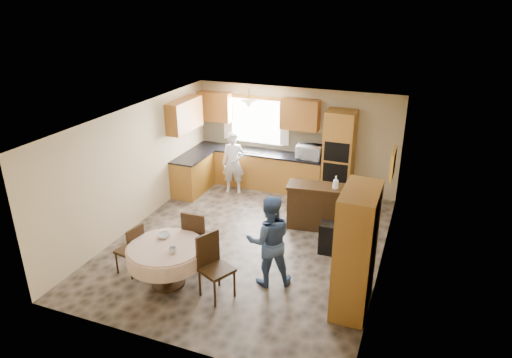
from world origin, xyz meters
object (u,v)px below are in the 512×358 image
Objects in this scene: dining_table at (166,254)px; person_dining at (269,241)px; oven_tower at (339,156)px; chair_left at (133,247)px; cupboard at (356,251)px; chair_right at (213,263)px; chair_back at (197,235)px; sideboard at (317,208)px; person_sink at (233,163)px.

dining_table is 1.71m from person_dining.
oven_tower reaches higher than chair_left.
cupboard reaches higher than chair_right.
chair_left is at bearing 114.89° from chair_right.
person_dining is (2.27, 0.60, 0.29)m from chair_left.
oven_tower is 3.81m from person_dining.
oven_tower is 1.33× the size of person_dining.
chair_left is 1.11m from chair_back.
chair_left reaches higher than sideboard.
chair_right is (0.84, 0.03, 0.02)m from dining_table.
sideboard is 2.69m from chair_back.
chair_left is 0.58× the size of person_dining.
oven_tower is 1.07× the size of cupboard.
chair_left is (-2.54, -2.78, 0.07)m from sideboard.
chair_back reaches higher than sideboard.
sideboard is 0.62× the size of cupboard.
chair_back is 0.99× the size of chair_right.
person_dining is (2.07, -3.23, 0.04)m from person_sink.
sideboard is 1.16× the size of chair_right.
chair_back is 0.96m from chair_right.
sideboard is (-0.08, -1.60, -0.62)m from oven_tower.
person_dining is at bearing 114.95° from chair_left.
chair_left is (-3.69, -0.47, -0.48)m from cupboard.
sideboard reaches higher than dining_table.
oven_tower is 2.50m from person_sink.
person_dining is at bearing 174.62° from cupboard.
cupboard is 1.86× the size of chair_right.
chair_right is at bearing 98.97° from chair_left.
sideboard is 0.96× the size of dining_table.
person_sink is (-0.51, 3.89, 0.18)m from dining_table.
person_sink is at bearing -167.27° from oven_tower.
person_dining reaches higher than chair_back.
person_sink is at bearing 136.02° from cupboard.
chair_back is at bearing 76.26° from dining_table.
oven_tower is at bearing 79.77° from sideboard.
person_sink is at bearing -84.17° from person_dining.
chair_left reaches higher than dining_table.
oven_tower is at bearing 66.69° from dining_table.
person_dining is (0.72, 0.63, 0.21)m from chair_right.
chair_back reaches higher than chair_left.
cupboard is 2.15× the size of chair_left.
person_dining is at bearing 22.91° from dining_table.
cupboard reaches higher than chair_left.
sideboard is at bearing -41.26° from person_sink.
person_sink is at bearing 45.31° from chair_right.
oven_tower is 4.57m from chair_right.
dining_table is at bearing -3.88° from person_dining.
person_sink is (-0.68, 3.17, 0.17)m from chair_back.
chair_back is at bearing 137.08° from chair_left.
chair_right is 4.10m from person_sink.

